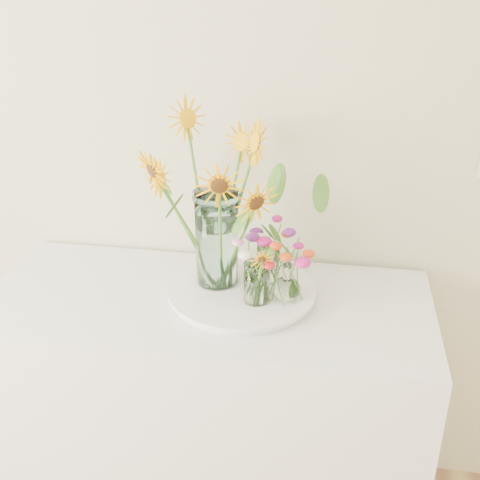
{
  "coord_description": "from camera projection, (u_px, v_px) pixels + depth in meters",
  "views": [
    {
      "loc": [
        0.27,
        0.36,
        1.88
      ],
      "look_at": [
        -0.01,
        1.98,
        1.09
      ],
      "focal_mm": 45.0,
      "sensor_mm": 36.0,
      "label": 1
    }
  ],
  "objects": [
    {
      "name": "wildflower_posy_a",
      "position": [
        257.0,
        270.0,
        1.76
      ],
      "size": [
        0.17,
        0.17,
        0.22
      ],
      "primitive_type": null,
      "color": "red",
      "rests_on": "tray"
    },
    {
      "name": "wildflower_posy_c",
      "position": [
        268.0,
        251.0,
        1.88
      ],
      "size": [
        0.19,
        0.19,
        0.21
      ],
      "primitive_type": null,
      "color": "red",
      "rests_on": "tray"
    },
    {
      "name": "small_vase_a",
      "position": [
        256.0,
        283.0,
        1.78
      ],
      "size": [
        0.09,
        0.09,
        0.13
      ],
      "primitive_type": "cylinder",
      "rotation": [
        0.0,
        0.0,
        -0.24
      ],
      "color": "white",
      "rests_on": "tray"
    },
    {
      "name": "small_vase_c",
      "position": [
        268.0,
        264.0,
        1.9
      ],
      "size": [
        0.09,
        0.09,
        0.12
      ],
      "primitive_type": "cylinder",
      "rotation": [
        0.0,
        0.0,
        -0.41
      ],
      "color": "white",
      "rests_on": "tray"
    },
    {
      "name": "mason_jar",
      "position": [
        217.0,
        238.0,
        1.85
      ],
      "size": [
        0.14,
        0.14,
        0.31
      ],
      "primitive_type": "cylinder",
      "rotation": [
        0.0,
        0.0,
        0.06
      ],
      "color": "#A7D0D1",
      "rests_on": "tray"
    },
    {
      "name": "small_vase_b",
      "position": [
        287.0,
        282.0,
        1.8
      ],
      "size": [
        0.09,
        0.09,
        0.12
      ],
      "primitive_type": null,
      "rotation": [
        0.0,
        0.0,
        -0.04
      ],
      "color": "white",
      "rests_on": "tray"
    },
    {
      "name": "sunflower_bouquet",
      "position": [
        216.0,
        199.0,
        1.8
      ],
      "size": [
        0.76,
        0.76,
        0.57
      ],
      "primitive_type": null,
      "rotation": [
        0.0,
        0.0,
        0.06
      ],
      "color": "#FFB105",
      "rests_on": "tray"
    },
    {
      "name": "wildflower_posy_b",
      "position": [
        288.0,
        269.0,
        1.78
      ],
      "size": [
        0.21,
        0.21,
        0.21
      ],
      "primitive_type": null,
      "color": "red",
      "rests_on": "tray"
    },
    {
      "name": "tray",
      "position": [
        242.0,
        293.0,
        1.88
      ],
      "size": [
        0.44,
        0.44,
        0.02
      ],
      "primitive_type": "cylinder",
      "color": "white",
      "rests_on": "counter"
    },
    {
      "name": "counter",
      "position": [
        209.0,
        411.0,
        2.07
      ],
      "size": [
        1.4,
        0.6,
        0.9
      ],
      "primitive_type": "cube",
      "color": "white",
      "rests_on": "ground_plane"
    }
  ]
}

